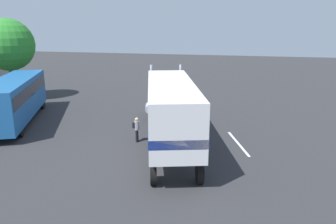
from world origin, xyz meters
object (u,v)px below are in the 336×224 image
Objects in this scene: semi_truck at (170,105)px; person_bystander at (137,129)px; parked_bus at (15,96)px; tree_left at (8,45)px.

person_bystander is at bearing 94.54° from semi_truck.
semi_truck is 12.82m from parked_bus.
person_bystander is 10.77m from parked_bus.
parked_bus is at bearing 80.31° from person_bystander.
tree_left is at bearing 62.15° from person_bystander.
tree_left is at bearing 40.74° from parked_bus.
tree_left reaches higher than person_bystander.
parked_bus is (1.63, 12.71, -0.46)m from semi_truck.
tree_left is (8.56, 18.67, 2.98)m from semi_truck.
person_bystander is 19.24m from tree_left.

